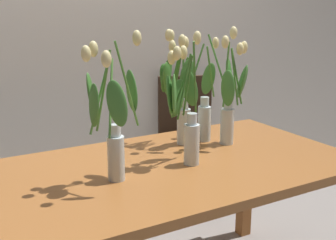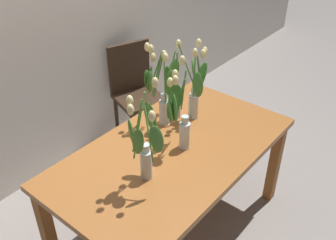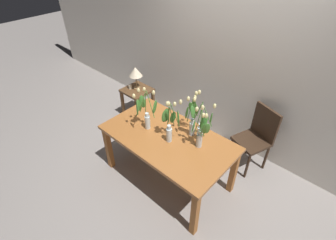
% 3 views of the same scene
% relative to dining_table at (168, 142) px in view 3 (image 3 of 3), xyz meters
% --- Properties ---
extents(ground_plane, '(18.00, 18.00, 0.00)m').
position_rel_dining_table_xyz_m(ground_plane, '(0.00, 0.00, -0.65)').
color(ground_plane, gray).
extents(room_wall_rear, '(9.00, 0.10, 2.70)m').
position_rel_dining_table_xyz_m(room_wall_rear, '(0.00, 1.28, 0.70)').
color(room_wall_rear, silver).
rests_on(room_wall_rear, ground).
extents(dining_table, '(1.60, 0.90, 0.74)m').
position_rel_dining_table_xyz_m(dining_table, '(0.00, 0.00, 0.00)').
color(dining_table, '#A3602D').
rests_on(dining_table, ground).
extents(tulip_vase_0, '(0.15, 0.25, 0.57)m').
position_rel_dining_table_xyz_m(tulip_vase_0, '(0.16, 0.25, 0.33)').
color(tulip_vase_0, silver).
rests_on(tulip_vase_0, dining_table).
extents(tulip_vase_1, '(0.26, 0.26, 0.58)m').
position_rel_dining_table_xyz_m(tulip_vase_1, '(0.31, 0.22, 0.31)').
color(tulip_vase_1, silver).
rests_on(tulip_vase_1, dining_table).
extents(tulip_vase_2, '(0.21, 0.17, 0.57)m').
position_rel_dining_table_xyz_m(tulip_vase_2, '(0.04, -0.01, 0.31)').
color(tulip_vase_2, silver).
rests_on(tulip_vase_2, dining_table).
extents(tulip_vase_3, '(0.20, 0.17, 0.54)m').
position_rel_dining_table_xyz_m(tulip_vase_3, '(0.39, 0.11, 0.30)').
color(tulip_vase_3, silver).
rests_on(tulip_vase_3, dining_table).
extents(tulip_vase_4, '(0.25, 0.25, 0.58)m').
position_rel_dining_table_xyz_m(tulip_vase_4, '(-0.31, -0.06, 0.33)').
color(tulip_vase_4, silver).
rests_on(tulip_vase_4, dining_table).
extents(dining_chair, '(0.51, 0.51, 0.93)m').
position_rel_dining_table_xyz_m(dining_chair, '(0.70, 1.01, -0.12)').
color(dining_chair, '#382619').
rests_on(dining_chair, ground).
extents(side_table, '(0.44, 0.44, 0.55)m').
position_rel_dining_table_xyz_m(side_table, '(-1.35, 0.70, -0.22)').
color(side_table, brown).
rests_on(side_table, ground).
extents(table_lamp, '(0.22, 0.22, 0.40)m').
position_rel_dining_table_xyz_m(table_lamp, '(-1.38, 0.72, 0.21)').
color(table_lamp, olive).
rests_on(table_lamp, side_table).
extents(pillar_candle, '(0.06, 0.06, 0.07)m').
position_rel_dining_table_xyz_m(pillar_candle, '(-1.45, 0.64, -0.06)').
color(pillar_candle, beige).
rests_on(pillar_candle, side_table).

